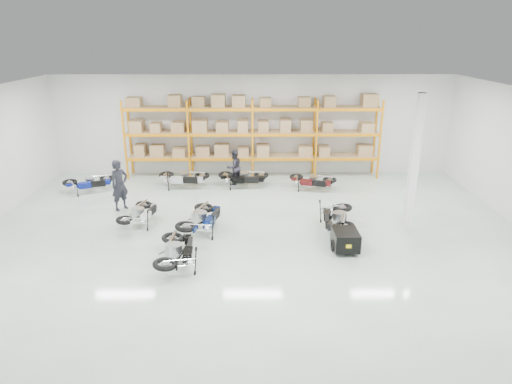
{
  "coord_description": "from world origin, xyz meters",
  "views": [
    {
      "loc": [
        0.03,
        -13.58,
        6.24
      ],
      "look_at": [
        0.12,
        1.07,
        1.1
      ],
      "focal_mm": 32.0,
      "sensor_mm": 36.0,
      "label": 1
    }
  ],
  "objects_px": {
    "moto_blue_centre": "(202,215)",
    "moto_silver_left": "(140,210)",
    "moto_back_c": "(243,174)",
    "person_left": "(120,185)",
    "moto_black_far_left": "(177,247)",
    "trailer": "(345,240)",
    "moto_back_b": "(183,175)",
    "moto_back_d": "(312,178)",
    "moto_back_a": "(89,180)",
    "person_back": "(234,167)",
    "moto_touring_right": "(336,213)"
  },
  "relations": [
    {
      "from": "moto_touring_right",
      "to": "trailer",
      "type": "bearing_deg",
      "value": -81.16
    },
    {
      "from": "moto_back_a",
      "to": "moto_back_c",
      "type": "distance_m",
      "value": 6.36
    },
    {
      "from": "trailer",
      "to": "person_back",
      "type": "bearing_deg",
      "value": 118.05
    },
    {
      "from": "moto_touring_right",
      "to": "moto_black_far_left",
      "type": "bearing_deg",
      "value": -144.16
    },
    {
      "from": "moto_back_d",
      "to": "person_left",
      "type": "distance_m",
      "value": 7.69
    },
    {
      "from": "moto_silver_left",
      "to": "person_left",
      "type": "xyz_separation_m",
      "value": [
        -1.06,
        1.45,
        0.42
      ]
    },
    {
      "from": "moto_back_b",
      "to": "person_left",
      "type": "xyz_separation_m",
      "value": [
        -1.94,
        -2.52,
        0.38
      ]
    },
    {
      "from": "moto_silver_left",
      "to": "moto_black_far_left",
      "type": "xyz_separation_m",
      "value": [
        1.73,
        -2.96,
        0.07
      ]
    },
    {
      "from": "moto_black_far_left",
      "to": "moto_back_c",
      "type": "distance_m",
      "value": 7.16
    },
    {
      "from": "trailer",
      "to": "person_back",
      "type": "xyz_separation_m",
      "value": [
        -3.57,
        6.46,
        0.38
      ]
    },
    {
      "from": "moto_back_a",
      "to": "moto_blue_centre",
      "type": "bearing_deg",
      "value": -150.46
    },
    {
      "from": "moto_blue_centre",
      "to": "moto_back_c",
      "type": "xyz_separation_m",
      "value": [
        1.24,
        4.61,
        -0.05
      ]
    },
    {
      "from": "trailer",
      "to": "moto_back_c",
      "type": "bearing_deg",
      "value": 116.75
    },
    {
      "from": "moto_back_a",
      "to": "person_back",
      "type": "height_order",
      "value": "person_back"
    },
    {
      "from": "moto_back_b",
      "to": "moto_silver_left",
      "type": "bearing_deg",
      "value": 171.76
    },
    {
      "from": "trailer",
      "to": "moto_back_c",
      "type": "height_order",
      "value": "moto_back_c"
    },
    {
      "from": "moto_back_b",
      "to": "moto_back_d",
      "type": "relative_size",
      "value": 1.09
    },
    {
      "from": "moto_back_a",
      "to": "moto_back_c",
      "type": "xyz_separation_m",
      "value": [
        6.33,
        0.6,
        0.03
      ]
    },
    {
      "from": "trailer",
      "to": "moto_back_a",
      "type": "height_order",
      "value": "moto_back_a"
    },
    {
      "from": "moto_blue_centre",
      "to": "moto_black_far_left",
      "type": "height_order",
      "value": "moto_blue_centre"
    },
    {
      "from": "moto_back_b",
      "to": "person_back",
      "type": "distance_m",
      "value": 2.2
    },
    {
      "from": "moto_back_c",
      "to": "person_left",
      "type": "distance_m",
      "value": 5.17
    },
    {
      "from": "moto_back_d",
      "to": "person_left",
      "type": "relative_size",
      "value": 0.9
    },
    {
      "from": "moto_blue_centre",
      "to": "moto_silver_left",
      "type": "relative_size",
      "value": 1.16
    },
    {
      "from": "moto_blue_centre",
      "to": "person_back",
      "type": "bearing_deg",
      "value": -85.42
    },
    {
      "from": "moto_silver_left",
      "to": "moto_black_far_left",
      "type": "relative_size",
      "value": 0.89
    },
    {
      "from": "moto_touring_right",
      "to": "moto_back_a",
      "type": "relative_size",
      "value": 1.11
    },
    {
      "from": "trailer",
      "to": "moto_back_b",
      "type": "bearing_deg",
      "value": 132.55
    },
    {
      "from": "trailer",
      "to": "person_left",
      "type": "relative_size",
      "value": 0.82
    },
    {
      "from": "moto_blue_centre",
      "to": "moto_back_c",
      "type": "relative_size",
      "value": 1.08
    },
    {
      "from": "moto_back_a",
      "to": "moto_silver_left",
      "type": "bearing_deg",
      "value": -161.62
    },
    {
      "from": "moto_back_c",
      "to": "moto_back_b",
      "type": "bearing_deg",
      "value": 92.66
    },
    {
      "from": "moto_silver_left",
      "to": "moto_back_a",
      "type": "bearing_deg",
      "value": -37.3
    },
    {
      "from": "moto_silver_left",
      "to": "trailer",
      "type": "height_order",
      "value": "moto_silver_left"
    },
    {
      "from": "moto_back_a",
      "to": "moto_back_d",
      "type": "distance_m",
      "value": 9.21
    },
    {
      "from": "moto_back_a",
      "to": "moto_back_d",
      "type": "bearing_deg",
      "value": -110.73
    },
    {
      "from": "moto_back_d",
      "to": "moto_back_a",
      "type": "bearing_deg",
      "value": 108.25
    },
    {
      "from": "moto_back_b",
      "to": "trailer",
      "type": "bearing_deg",
      "value": -132.28
    },
    {
      "from": "moto_black_far_left",
      "to": "moto_back_d",
      "type": "bearing_deg",
      "value": -127.06
    },
    {
      "from": "moto_touring_right",
      "to": "moto_back_a",
      "type": "distance_m",
      "value": 10.27
    },
    {
      "from": "moto_back_c",
      "to": "person_left",
      "type": "relative_size",
      "value": 0.97
    },
    {
      "from": "person_left",
      "to": "person_back",
      "type": "distance_m",
      "value": 5.04
    },
    {
      "from": "moto_black_far_left",
      "to": "person_left",
      "type": "bearing_deg",
      "value": -59.98
    },
    {
      "from": "trailer",
      "to": "moto_back_a",
      "type": "distance_m",
      "value": 10.97
    },
    {
      "from": "trailer",
      "to": "moto_back_d",
      "type": "relative_size",
      "value": 0.92
    },
    {
      "from": "moto_black_far_left",
      "to": "moto_back_a",
      "type": "bearing_deg",
      "value": -56.19
    },
    {
      "from": "moto_black_far_left",
      "to": "trailer",
      "type": "bearing_deg",
      "value": -172.06
    },
    {
      "from": "moto_back_c",
      "to": "person_back",
      "type": "height_order",
      "value": "person_back"
    },
    {
      "from": "moto_black_far_left",
      "to": "trailer",
      "type": "relative_size",
      "value": 1.24
    },
    {
      "from": "person_back",
      "to": "person_left",
      "type": "bearing_deg",
      "value": -2.87
    }
  ]
}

